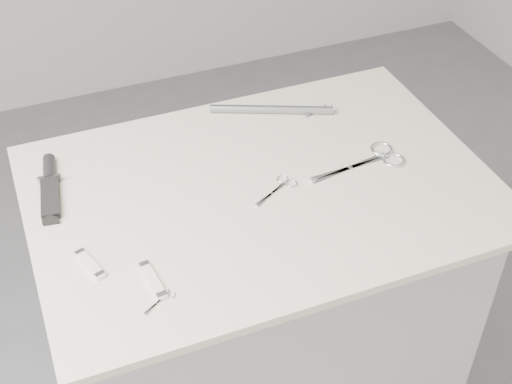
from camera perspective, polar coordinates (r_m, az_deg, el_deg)
name	(u,v)px	position (r m, az deg, el deg)	size (l,w,h in m)	color
plinth	(261,325)	(1.89, 0.38, -10.55)	(0.90, 0.60, 0.90)	#B5B5B2
display_board	(262,190)	(1.56, 0.45, 0.17)	(1.00, 0.70, 0.02)	beige
large_shears	(374,159)	(1.64, 9.44, 2.60)	(0.23, 0.10, 0.01)	white
embroidery_scissors_a	(280,187)	(1.55, 1.96, 0.43)	(0.12, 0.08, 0.00)	white
embroidery_scissors_b	(324,110)	(1.80, 5.47, 6.56)	(0.09, 0.04, 0.00)	white
tiny_scissors	(162,299)	(1.33, -7.53, -8.47)	(0.07, 0.05, 0.00)	white
sheathed_knife	(50,185)	(1.61, -16.17, 0.58)	(0.06, 0.21, 0.03)	black
pocket_knife_a	(153,280)	(1.36, -8.25, -6.98)	(0.03, 0.10, 0.01)	white
pocket_knife_b	(90,264)	(1.41, -13.15, -5.63)	(0.04, 0.09, 0.01)	white
metal_rail	(271,109)	(1.77, 1.23, 6.62)	(0.02, 0.02, 0.30)	gray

